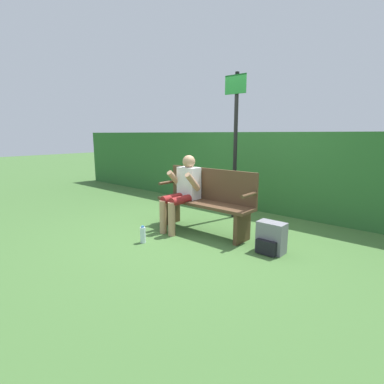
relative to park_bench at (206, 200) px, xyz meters
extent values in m
plane|color=#426B33|center=(0.00, -0.07, -0.51)|extent=(40.00, 40.00, 0.00)
cube|color=#2D662D|center=(0.00, 1.88, 0.27)|extent=(12.00, 0.44, 1.57)
cube|color=#513823|center=(0.00, -0.07, -0.05)|extent=(1.66, 0.41, 0.05)
cube|color=#513823|center=(0.00, 0.12, 0.23)|extent=(1.66, 0.04, 0.51)
cube|color=#513823|center=(-0.71, -0.07, -0.29)|extent=(0.06, 0.37, 0.44)
cube|color=#513823|center=(0.71, -0.07, -0.29)|extent=(0.06, 0.37, 0.44)
cylinder|color=#513823|center=(-0.81, -0.07, 0.20)|extent=(0.05, 0.37, 0.05)
cylinder|color=#513823|center=(0.81, -0.07, 0.20)|extent=(0.05, 0.37, 0.05)
cube|color=silver|center=(-0.34, -0.03, 0.23)|extent=(0.34, 0.22, 0.51)
sphere|color=tan|center=(-0.34, -0.03, 0.58)|extent=(0.20, 0.20, 0.20)
cylinder|color=maroon|center=(-0.43, -0.28, 0.01)|extent=(0.13, 0.50, 0.13)
cylinder|color=maroon|center=(-0.25, -0.28, 0.01)|extent=(0.13, 0.50, 0.13)
cylinder|color=tan|center=(-0.43, -0.53, -0.25)|extent=(0.11, 0.11, 0.52)
cylinder|color=tan|center=(-0.25, -0.53, -0.25)|extent=(0.11, 0.11, 0.52)
cylinder|color=tan|center=(-0.53, -0.15, 0.29)|extent=(0.09, 0.32, 0.32)
cylinder|color=tan|center=(-0.15, -0.15, 0.29)|extent=(0.09, 0.32, 0.32)
cube|color=slate|center=(1.19, -0.12, -0.31)|extent=(0.36, 0.20, 0.41)
cube|color=black|center=(1.19, -0.26, -0.41)|extent=(0.27, 0.07, 0.18)
cylinder|color=silver|center=(-0.34, -1.01, -0.40)|extent=(0.08, 0.08, 0.23)
cylinder|color=#2D66B2|center=(-0.34, -1.01, -0.27)|extent=(0.04, 0.04, 0.02)
cylinder|color=black|center=(-0.12, 0.97, 0.78)|extent=(0.07, 0.07, 2.57)
cube|color=#196626|center=(-0.12, 0.93, 1.85)|extent=(0.42, 0.02, 0.32)
cube|color=#2D4784|center=(-4.21, 13.31, -0.04)|extent=(4.70, 3.15, 0.58)
cube|color=#333D4C|center=(-4.21, 13.31, 0.49)|extent=(2.49, 2.23, 0.47)
cylinder|color=black|center=(-2.65, 13.74, -0.21)|extent=(0.63, 0.36, 0.60)
cylinder|color=black|center=(-3.22, 12.03, -0.21)|extent=(0.63, 0.36, 0.60)
cylinder|color=black|center=(-5.20, 14.59, -0.21)|extent=(0.63, 0.36, 0.60)
cylinder|color=black|center=(-5.77, 12.87, -0.21)|extent=(0.63, 0.36, 0.60)
camera|label=1|loc=(2.87, -3.61, 1.02)|focal=28.00mm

